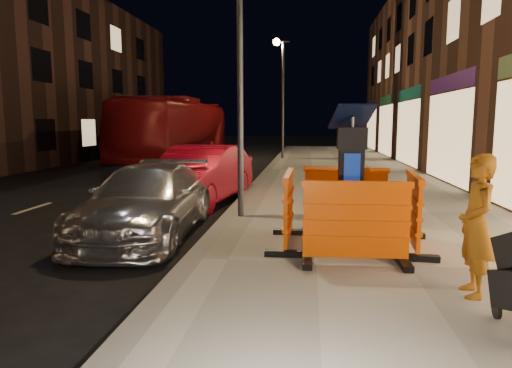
# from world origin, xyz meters

# --- Properties ---
(ground_plane) EXTENTS (120.00, 120.00, 0.00)m
(ground_plane) POSITION_xyz_m (0.00, 0.00, 0.00)
(ground_plane) COLOR black
(ground_plane) RESTS_ON ground
(sidewalk) EXTENTS (6.00, 60.00, 0.15)m
(sidewalk) POSITION_xyz_m (3.00, 0.00, 0.07)
(sidewalk) COLOR gray
(sidewalk) RESTS_ON ground
(kerb) EXTENTS (0.30, 60.00, 0.15)m
(kerb) POSITION_xyz_m (0.00, 0.00, 0.07)
(kerb) COLOR slate
(kerb) RESTS_ON ground
(parking_kiosk) EXTENTS (0.69, 0.69, 2.07)m
(parking_kiosk) POSITION_xyz_m (2.28, 0.90, 1.19)
(parking_kiosk) COLOR black
(parking_kiosk) RESTS_ON sidewalk
(barrier_front) EXTENTS (1.50, 0.66, 1.16)m
(barrier_front) POSITION_xyz_m (2.28, -0.05, 0.73)
(barrier_front) COLOR #EB4E00
(barrier_front) RESTS_ON sidewalk
(barrier_back) EXTENTS (1.54, 0.76, 1.16)m
(barrier_back) POSITION_xyz_m (2.28, 1.85, 0.73)
(barrier_back) COLOR #EB4E00
(barrier_back) RESTS_ON sidewalk
(barrier_kerbside) EXTENTS (0.64, 1.49, 1.16)m
(barrier_kerbside) POSITION_xyz_m (1.33, 0.90, 0.73)
(barrier_kerbside) COLOR #EB4E00
(barrier_kerbside) RESTS_ON sidewalk
(barrier_bldgside) EXTENTS (0.74, 1.53, 1.16)m
(barrier_bldgside) POSITION_xyz_m (3.23, 0.90, 0.73)
(barrier_bldgside) COLOR #EB4E00
(barrier_bldgside) RESTS_ON sidewalk
(car_silver) EXTENTS (1.98, 4.50, 1.29)m
(car_silver) POSITION_xyz_m (-1.31, 1.79, 0.00)
(car_silver) COLOR silver
(car_silver) RESTS_ON ground
(car_red) EXTENTS (2.18, 4.67, 1.48)m
(car_red) POSITION_xyz_m (-1.11, 5.12, 0.00)
(car_red) COLOR maroon
(car_red) RESTS_ON ground
(bus_doubledecker) EXTENTS (2.88, 11.70, 3.25)m
(bus_doubledecker) POSITION_xyz_m (-5.13, 16.77, 0.00)
(bus_doubledecker) COLOR maroon
(bus_doubledecker) RESTS_ON ground
(man) EXTENTS (0.40, 0.60, 1.60)m
(man) POSITION_xyz_m (3.49, -1.00, 0.95)
(man) COLOR #8C4B0D
(man) RESTS_ON sidewalk
(street_lamp_mid) EXTENTS (0.12, 0.12, 6.00)m
(street_lamp_mid) POSITION_xyz_m (0.25, 3.00, 3.15)
(street_lamp_mid) COLOR #3F3F44
(street_lamp_mid) RESTS_ON sidewalk
(street_lamp_far) EXTENTS (0.12, 0.12, 6.00)m
(street_lamp_far) POSITION_xyz_m (0.25, 18.00, 3.15)
(street_lamp_far) COLOR #3F3F44
(street_lamp_far) RESTS_ON sidewalk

